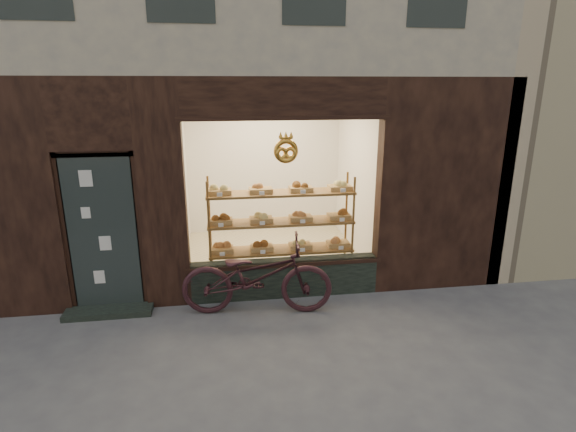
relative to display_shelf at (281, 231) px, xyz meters
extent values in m
plane|color=#4B4B4F|center=(-0.45, -2.55, -0.86)|extent=(90.00, 90.00, 0.00)
cube|color=black|center=(0.00, -0.42, -0.59)|extent=(2.70, 0.25, 0.55)
cube|color=#262E2E|center=(-2.45, -0.49, 0.24)|extent=(0.90, 0.04, 2.15)
cube|color=black|center=(-2.45, -0.65, -0.82)|extent=(1.15, 0.35, 0.08)
torus|color=gold|center=(0.00, -0.53, 1.29)|extent=(0.33, 0.07, 0.33)
cube|color=olive|center=(0.00, 0.00, -0.81)|extent=(2.20, 0.45, 0.04)
cube|color=olive|center=(0.00, 0.00, -0.31)|extent=(2.20, 0.45, 0.03)
cube|color=olive|center=(0.00, 0.00, 0.14)|extent=(2.20, 0.45, 0.04)
cube|color=olive|center=(0.00, 0.00, 0.59)|extent=(2.20, 0.45, 0.04)
cylinder|color=olive|center=(-1.07, -0.19, -0.01)|extent=(0.04, 0.04, 1.70)
cylinder|color=olive|center=(1.07, -0.19, -0.01)|extent=(0.04, 0.04, 1.70)
cylinder|color=olive|center=(-1.07, 0.20, -0.01)|extent=(0.04, 0.04, 1.70)
cylinder|color=olive|center=(1.07, 0.20, -0.01)|extent=(0.04, 0.04, 1.70)
cube|color=olive|center=(-0.90, 0.00, -0.26)|extent=(0.34, 0.24, 0.07)
sphere|color=tan|center=(-0.90, 0.00, -0.17)|extent=(0.11, 0.11, 0.11)
cube|color=white|center=(-0.90, -0.18, -0.26)|extent=(0.07, 0.01, 0.05)
cube|color=olive|center=(-0.30, 0.00, -0.26)|extent=(0.34, 0.24, 0.07)
sphere|color=#5A2E16|center=(-0.30, 0.00, -0.17)|extent=(0.11, 0.11, 0.11)
cube|color=white|center=(-0.30, -0.18, -0.26)|extent=(0.08, 0.01, 0.05)
cube|color=olive|center=(0.30, 0.00, -0.26)|extent=(0.34, 0.24, 0.07)
sphere|color=#D7BD6A|center=(0.30, 0.00, -0.17)|extent=(0.11, 0.11, 0.11)
cube|color=white|center=(0.30, -0.18, -0.26)|extent=(0.07, 0.01, 0.05)
cube|color=olive|center=(0.90, 0.00, -0.26)|extent=(0.34, 0.24, 0.07)
sphere|color=tan|center=(0.90, 0.00, -0.17)|extent=(0.11, 0.11, 0.11)
cube|color=white|center=(0.90, -0.18, -0.26)|extent=(0.08, 0.01, 0.05)
cube|color=olive|center=(-0.90, 0.00, 0.19)|extent=(0.34, 0.24, 0.07)
sphere|color=#5A2E16|center=(-0.90, 0.00, 0.28)|extent=(0.11, 0.11, 0.11)
cube|color=white|center=(-0.90, -0.18, 0.19)|extent=(0.07, 0.01, 0.06)
cube|color=olive|center=(-0.30, 0.00, 0.19)|extent=(0.34, 0.24, 0.07)
sphere|color=#D7BD6A|center=(-0.30, 0.00, 0.28)|extent=(0.11, 0.11, 0.11)
cube|color=white|center=(-0.30, -0.18, 0.19)|extent=(0.08, 0.01, 0.06)
cube|color=olive|center=(0.30, 0.00, 0.19)|extent=(0.34, 0.24, 0.07)
sphere|color=tan|center=(0.30, 0.00, 0.28)|extent=(0.11, 0.11, 0.11)
cube|color=white|center=(0.30, -0.18, 0.19)|extent=(0.07, 0.01, 0.06)
cube|color=olive|center=(0.90, 0.00, 0.19)|extent=(0.34, 0.24, 0.07)
sphere|color=#5A2E16|center=(0.90, 0.00, 0.28)|extent=(0.11, 0.11, 0.11)
cube|color=white|center=(0.90, -0.18, 0.19)|extent=(0.08, 0.01, 0.06)
cube|color=olive|center=(-0.90, 0.00, 0.64)|extent=(0.34, 0.24, 0.07)
sphere|color=#D7BD6A|center=(-0.90, 0.00, 0.73)|extent=(0.11, 0.11, 0.11)
cube|color=white|center=(-0.90, -0.18, 0.64)|extent=(0.07, 0.01, 0.06)
cube|color=olive|center=(-0.30, 0.00, 0.64)|extent=(0.34, 0.24, 0.07)
sphere|color=tan|center=(-0.30, 0.00, 0.73)|extent=(0.11, 0.11, 0.11)
cube|color=white|center=(-0.30, -0.18, 0.64)|extent=(0.08, 0.01, 0.06)
cube|color=olive|center=(0.30, 0.00, 0.64)|extent=(0.34, 0.24, 0.07)
sphere|color=#5A2E16|center=(0.30, 0.00, 0.73)|extent=(0.11, 0.11, 0.11)
cube|color=white|center=(0.30, -0.18, 0.64)|extent=(0.07, 0.01, 0.06)
cube|color=olive|center=(0.90, 0.00, 0.64)|extent=(0.34, 0.24, 0.07)
sphere|color=#D7BD6A|center=(0.90, 0.00, 0.73)|extent=(0.11, 0.11, 0.11)
cube|color=white|center=(0.90, -0.18, 0.64)|extent=(0.08, 0.01, 0.06)
imported|color=#32181D|center=(-0.45, -0.89, -0.33)|extent=(2.09, 0.93, 1.06)
camera|label=1|loc=(-0.85, -6.43, 2.14)|focal=28.00mm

